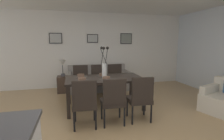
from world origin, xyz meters
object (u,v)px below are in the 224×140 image
Objects in this scene: side_table at (63,84)px; framed_picture_left at (56,38)px; bowl_far_left at (106,78)px; framed_picture_right at (126,39)px; dining_chair_far_left at (113,99)px; dining_chair_far_right at (99,79)px; dining_table at (104,81)px; centerpiece_vase at (104,66)px; dining_chair_near_right at (81,80)px; bowl_near_right at (81,75)px; table_lamp at (62,64)px; dining_chair_mid_right at (116,78)px; bowl_far_right at (103,74)px; sofa at (99,81)px; dining_chair_mid_left at (140,97)px; framed_picture_center at (93,38)px; dining_chair_near_left at (85,101)px.

framed_picture_left is at bearing 109.69° from side_table.
framed_picture_right is at bearing 62.20° from bowl_far_left.
dining_chair_far_right is at bearing 89.58° from dining_chair_far_left.
centerpiece_vase is at bearing 55.35° from dining_table.
dining_table is 2.66m from framed_picture_left.
bowl_near_right is at bearing -92.55° from dining_chair_near_right.
table_lamp is 1.23× the size of framed_picture_left.
dining_chair_mid_right reaches higher than bowl_far_right.
bowl_far_left is at bearing -90.00° from bowl_far_right.
dining_chair_mid_right reaches higher than sofa.
framed_picture_left is at bearing 110.11° from bowl_near_right.
centerpiece_vase is at bearing -94.09° from sofa.
dining_table is at bearing -22.37° from bowl_near_right.
table_lamp is at bearing 157.06° from dining_chair_mid_right.
bowl_near_right is 1.64m from sofa.
bowl_far_right reaches higher than sofa.
table_lamp is (-1.03, 1.54, 0.23)m from dining_table.
sofa is (0.11, 0.73, -0.23)m from dining_chair_far_right.
dining_table is 0.25m from bowl_far_right.
dining_chair_far_right is at bearing 106.64° from dining_chair_mid_left.
centerpiece_vase reaches higher than dining_chair_mid_left.
framed_picture_center is at bearing 29.32° from table_lamp.
dining_chair_mid_right is at bearing 59.24° from dining_chair_near_left.
bowl_near_right reaches higher than dining_table.
table_lamp reaches higher than bowl_near_right.
table_lamp is (-0.00, 0.00, 0.63)m from side_table.
dining_chair_mid_left is 1.77m from dining_chair_mid_right.
dining_chair_far_left is 3.48m from framed_picture_right.
bowl_near_right is (-1.06, -0.66, 0.27)m from dining_chair_mid_right.
framed_picture_right is at bearing 44.67° from dining_chair_far_right.
dining_chair_near_right is 5.41× the size of bowl_far_right.
framed_picture_center is at bearing 90.00° from bowl_far_left.
framed_picture_right reaches higher than dining_table.
side_table is at bearing 112.78° from dining_chair_far_left.
bowl_far_right is at bearing -52.08° from side_table.
centerpiece_vase is 0.33m from bowl_far_right.
dining_chair_mid_right is at bearing -61.77° from sofa.
bowl_far_left is at bearing -90.24° from centerpiece_vase.
table_lamp is at bearing 148.66° from dining_chair_far_right.
table_lamp is 1.19× the size of framed_picture_right.
dining_chair_far_left is 0.73m from bowl_far_left.
bowl_far_right is 0.44× the size of framed_picture_center.
dining_chair_near_left is 2.21× the size of framed_picture_left.
dining_chair_near_right is 2.39× the size of framed_picture_center.
sofa is at bearing 4.75° from table_lamp.
sofa is at bearing 85.88° from dining_table.
dining_chair_mid_right reaches higher than bowl_far_left.
bowl_near_right is 0.41× the size of framed_picture_left.
dining_chair_near_right is 2.43m from framed_picture_right.
dining_chair_far_right is 5.41× the size of bowl_far_left.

